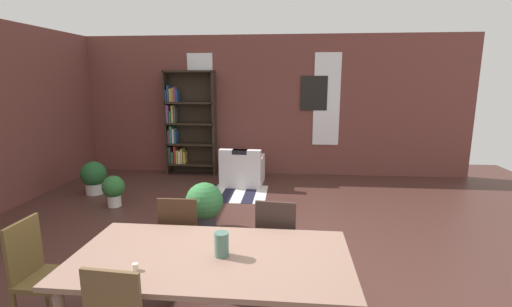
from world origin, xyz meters
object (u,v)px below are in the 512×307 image
object	(u,v)px
armchair_white	(243,170)
bookshelf_tall	(186,125)
dining_chair_far_right	(277,241)
potted_plant_window	(114,189)
dining_table	(212,263)
vase_on_table	(222,244)
dining_chair_head_left	(39,272)
dining_chair_far_left	(181,237)
potted_plant_by_shelf	(204,204)
potted_plant_corner	(94,176)

from	to	relation	value
armchair_white	bookshelf_tall	bearing A→B (deg)	151.80
dining_chair_far_right	potted_plant_window	bearing A→B (deg)	142.02
dining_table	potted_plant_window	size ratio (longest dim) A/B	4.15
vase_on_table	armchair_white	xyz separation A→B (m)	(-0.43, 4.43, -0.55)
dining_table	dining_chair_far_right	world-z (taller)	dining_chair_far_right
vase_on_table	dining_chair_far_right	world-z (taller)	dining_chair_far_right
vase_on_table	dining_chair_far_right	distance (m)	0.92
dining_chair_far_right	armchair_white	bearing A→B (deg)	102.71
dining_table	bookshelf_tall	xyz separation A→B (m)	(-1.67, 5.13, 0.43)
vase_on_table	dining_chair_head_left	world-z (taller)	dining_chair_head_left
dining_chair_head_left	dining_chair_far_left	size ratio (longest dim) A/B	1.00
dining_chair_far_left	potted_plant_by_shelf	world-z (taller)	dining_chair_far_left
vase_on_table	dining_chair_far_right	bearing A→B (deg)	63.04
vase_on_table	potted_plant_by_shelf	distance (m)	2.32
bookshelf_tall	armchair_white	world-z (taller)	bookshelf_tall
potted_plant_window	dining_chair_head_left	bearing A→B (deg)	-74.00
potted_plant_by_shelf	potted_plant_window	world-z (taller)	potted_plant_by_shelf
bookshelf_tall	potted_plant_by_shelf	size ratio (longest dim) A/B	3.39
dining_chair_far_left	dining_chair_head_left	bearing A→B (deg)	-141.27
dining_chair_far_left	potted_plant_window	size ratio (longest dim) A/B	1.84
dining_table	dining_chair_far_right	xyz separation A→B (m)	(0.48, 0.78, -0.15)
bookshelf_tall	dining_chair_far_left	bearing A→B (deg)	-74.79
dining_chair_head_left	potted_plant_by_shelf	world-z (taller)	dining_chair_head_left
dining_chair_far_left	dining_chair_far_right	size ratio (longest dim) A/B	1.00
dining_chair_far_right	potted_plant_by_shelf	distance (m)	1.76
dining_chair_far_right	potted_plant_window	distance (m)	3.51
dining_table	potted_plant_corner	xyz separation A→B (m)	(-2.96, 3.54, -0.34)
dining_chair_far_right	potted_plant_window	xyz separation A→B (m)	(-2.76, 2.16, -0.22)
bookshelf_tall	dining_chair_far_right	bearing A→B (deg)	-63.83
dining_chair_head_left	potted_plant_corner	distance (m)	3.85
dining_table	potted_plant_corner	size ratio (longest dim) A/B	3.56
dining_table	dining_chair_far_right	bearing A→B (deg)	58.46
bookshelf_tall	potted_plant_by_shelf	world-z (taller)	bookshelf_tall
dining_chair_far_left	potted_plant_corner	world-z (taller)	dining_chair_far_left
potted_plant_corner	potted_plant_window	world-z (taller)	potted_plant_corner
bookshelf_tall	armchair_white	size ratio (longest dim) A/B	2.70
armchair_white	dining_chair_far_left	bearing A→B (deg)	-92.10
dining_chair_far_right	vase_on_table	bearing A→B (deg)	-116.96
vase_on_table	potted_plant_by_shelf	size ratio (longest dim) A/B	0.28
vase_on_table	potted_plant_corner	world-z (taller)	vase_on_table
bookshelf_tall	potted_plant_window	xyz separation A→B (m)	(-0.62, -2.20, -0.80)
potted_plant_window	dining_chair_far_right	bearing A→B (deg)	-37.98
dining_table	bookshelf_tall	bearing A→B (deg)	107.98
vase_on_table	potted_plant_by_shelf	bearing A→B (deg)	106.99
dining_chair_head_left	dining_chair_far_right	world-z (taller)	same
dining_table	dining_chair_far_right	size ratio (longest dim) A/B	2.26
dining_table	dining_chair_far_left	distance (m)	0.92
dining_chair_head_left	potted_plant_window	bearing A→B (deg)	106.00
bookshelf_tall	potted_plant_corner	bearing A→B (deg)	-129.10
potted_plant_corner	potted_plant_window	xyz separation A→B (m)	(0.68, -0.61, -0.03)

